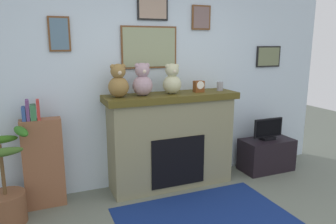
{
  "coord_description": "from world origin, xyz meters",
  "views": [
    {
      "loc": [
        -1.35,
        -1.83,
        1.79
      ],
      "look_at": [
        0.12,
        1.72,
        0.96
      ],
      "focal_mm": 34.15,
      "sensor_mm": 36.0,
      "label": 1
    }
  ],
  "objects_px": {
    "candle_jar": "(220,86)",
    "mantel_clock": "(199,86)",
    "fireplace": "(171,140)",
    "tv_stand": "(266,155)",
    "teddy_bear_grey": "(118,82)",
    "teddy_bear_cream": "(142,81)",
    "television": "(268,130)",
    "teddy_bear_brown": "(172,80)",
    "bookshelf": "(43,161)",
    "potted_plant": "(6,195)"
  },
  "relations": [
    {
      "from": "fireplace",
      "to": "teddy_bear_grey",
      "type": "xyz_separation_m",
      "value": [
        -0.66,
        -0.02,
        0.76
      ]
    },
    {
      "from": "bookshelf",
      "to": "fireplace",
      "type": "bearing_deg",
      "value": -0.95
    },
    {
      "from": "mantel_clock",
      "to": "fireplace",
      "type": "bearing_deg",
      "value": 176.95
    },
    {
      "from": "fireplace",
      "to": "potted_plant",
      "type": "xyz_separation_m",
      "value": [
        -1.88,
        -0.21,
        -0.29
      ]
    },
    {
      "from": "bookshelf",
      "to": "teddy_bear_cream",
      "type": "bearing_deg",
      "value": -2.17
    },
    {
      "from": "candle_jar",
      "to": "mantel_clock",
      "type": "height_order",
      "value": "mantel_clock"
    },
    {
      "from": "fireplace",
      "to": "mantel_clock",
      "type": "relative_size",
      "value": 11.58
    },
    {
      "from": "television",
      "to": "teddy_bear_brown",
      "type": "xyz_separation_m",
      "value": [
        -1.45,
        0.06,
        0.76
      ]
    },
    {
      "from": "teddy_bear_grey",
      "to": "candle_jar",
      "type": "bearing_deg",
      "value": 0.02
    },
    {
      "from": "potted_plant",
      "to": "teddy_bear_grey",
      "type": "relative_size",
      "value": 2.56
    },
    {
      "from": "television",
      "to": "candle_jar",
      "type": "height_order",
      "value": "candle_jar"
    },
    {
      "from": "television",
      "to": "teddy_bear_cream",
      "type": "height_order",
      "value": "teddy_bear_cream"
    },
    {
      "from": "fireplace",
      "to": "potted_plant",
      "type": "relative_size",
      "value": 1.7
    },
    {
      "from": "fireplace",
      "to": "candle_jar",
      "type": "bearing_deg",
      "value": -1.5
    },
    {
      "from": "teddy_bear_grey",
      "to": "teddy_bear_brown",
      "type": "relative_size",
      "value": 1.04
    },
    {
      "from": "candle_jar",
      "to": "teddy_bear_brown",
      "type": "xyz_separation_m",
      "value": [
        -0.67,
        -0.0,
        0.11
      ]
    },
    {
      "from": "teddy_bear_cream",
      "to": "mantel_clock",
      "type": "bearing_deg",
      "value": -0.1
    },
    {
      "from": "fireplace",
      "to": "tv_stand",
      "type": "relative_size",
      "value": 2.24
    },
    {
      "from": "fireplace",
      "to": "candle_jar",
      "type": "height_order",
      "value": "candle_jar"
    },
    {
      "from": "bookshelf",
      "to": "potted_plant",
      "type": "distance_m",
      "value": 0.49
    },
    {
      "from": "teddy_bear_grey",
      "to": "teddy_bear_cream",
      "type": "distance_m",
      "value": 0.28
    },
    {
      "from": "television",
      "to": "mantel_clock",
      "type": "distance_m",
      "value": 1.27
    },
    {
      "from": "teddy_bear_grey",
      "to": "teddy_bear_cream",
      "type": "bearing_deg",
      "value": -0.0
    },
    {
      "from": "bookshelf",
      "to": "mantel_clock",
      "type": "distance_m",
      "value": 2.01
    },
    {
      "from": "teddy_bear_cream",
      "to": "fireplace",
      "type": "bearing_deg",
      "value": 2.8
    },
    {
      "from": "fireplace",
      "to": "candle_jar",
      "type": "relative_size",
      "value": 14.27
    },
    {
      "from": "tv_stand",
      "to": "television",
      "type": "relative_size",
      "value": 1.61
    },
    {
      "from": "television",
      "to": "teddy_bear_grey",
      "type": "xyz_separation_m",
      "value": [
        -2.11,
        0.06,
        0.76
      ]
    },
    {
      "from": "fireplace",
      "to": "teddy_bear_brown",
      "type": "relative_size",
      "value": 4.52
    },
    {
      "from": "television",
      "to": "candle_jar",
      "type": "relative_size",
      "value": 3.96
    },
    {
      "from": "fireplace",
      "to": "bookshelf",
      "type": "height_order",
      "value": "bookshelf"
    },
    {
      "from": "teddy_bear_brown",
      "to": "teddy_bear_grey",
      "type": "bearing_deg",
      "value": -180.0
    },
    {
      "from": "teddy_bear_grey",
      "to": "teddy_bear_cream",
      "type": "height_order",
      "value": "teddy_bear_cream"
    },
    {
      "from": "potted_plant",
      "to": "candle_jar",
      "type": "distance_m",
      "value": 2.73
    },
    {
      "from": "television",
      "to": "teddy_bear_grey",
      "type": "distance_m",
      "value": 2.24
    },
    {
      "from": "teddy_bear_grey",
      "to": "teddy_bear_brown",
      "type": "xyz_separation_m",
      "value": [
        0.66,
        0.0,
        -0.01
      ]
    },
    {
      "from": "candle_jar",
      "to": "television",
      "type": "bearing_deg",
      "value": -4.3
    },
    {
      "from": "potted_plant",
      "to": "candle_jar",
      "type": "xyz_separation_m",
      "value": [
        2.56,
        0.19,
        0.94
      ]
    },
    {
      "from": "fireplace",
      "to": "television",
      "type": "xyz_separation_m",
      "value": [
        1.45,
        -0.08,
        -0.01
      ]
    },
    {
      "from": "bookshelf",
      "to": "teddy_bear_cream",
      "type": "height_order",
      "value": "teddy_bear_cream"
    },
    {
      "from": "television",
      "to": "mantel_clock",
      "type": "height_order",
      "value": "mantel_clock"
    },
    {
      "from": "mantel_clock",
      "to": "teddy_bear_cream",
      "type": "relative_size",
      "value": 0.37
    },
    {
      "from": "tv_stand",
      "to": "teddy_bear_cream",
      "type": "bearing_deg",
      "value": 178.22
    },
    {
      "from": "candle_jar",
      "to": "teddy_bear_grey",
      "type": "distance_m",
      "value": 1.33
    },
    {
      "from": "bookshelf",
      "to": "teddy_bear_grey",
      "type": "distance_m",
      "value": 1.19
    },
    {
      "from": "fireplace",
      "to": "bookshelf",
      "type": "xyz_separation_m",
      "value": [
        -1.51,
        0.03,
        -0.07
      ]
    },
    {
      "from": "fireplace",
      "to": "tv_stand",
      "type": "bearing_deg",
      "value": -2.95
    },
    {
      "from": "bookshelf",
      "to": "teddy_bear_cream",
      "type": "xyz_separation_m",
      "value": [
        1.14,
        -0.04,
        0.83
      ]
    },
    {
      "from": "fireplace",
      "to": "teddy_bear_brown",
      "type": "height_order",
      "value": "teddy_bear_brown"
    },
    {
      "from": "fireplace",
      "to": "mantel_clock",
      "type": "bearing_deg",
      "value": -3.05
    }
  ]
}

